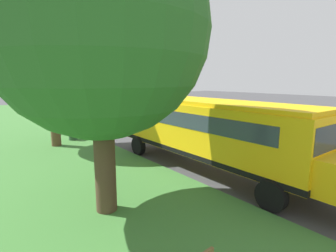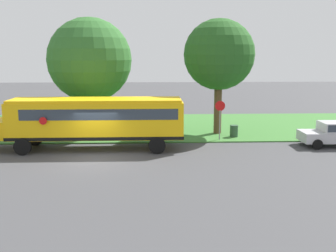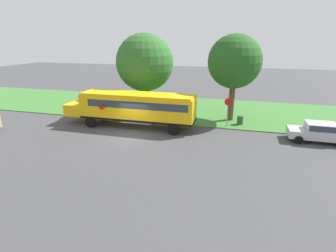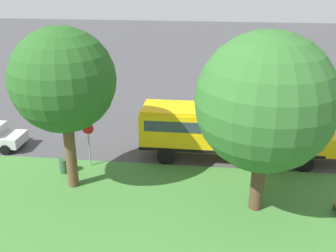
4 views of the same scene
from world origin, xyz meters
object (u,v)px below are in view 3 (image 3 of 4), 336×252
car_silver_nearest (319,131)px  park_bench (116,104)px  school_bus (135,107)px  oak_tree_roadside_mid (235,62)px  oak_tree_beside_bus (146,62)px  trash_bin (240,121)px  stop_sign (228,109)px

car_silver_nearest → park_bench: (-5.52, -20.30, -0.40)m
school_bus → oak_tree_roadside_mid: bearing=116.2°
oak_tree_beside_bus → school_bus: bearing=8.1°
park_bench → trash_bin: park_bench is taller
car_silver_nearest → stop_sign: size_ratio=1.61×
oak_tree_beside_bus → car_silver_nearest: bearing=72.8°
car_silver_nearest → trash_bin: car_silver_nearest is taller
trash_bin → oak_tree_roadside_mid: bearing=-142.9°
car_silver_nearest → park_bench: bearing=-105.2°
oak_tree_beside_bus → trash_bin: oak_tree_beside_bus is taller
car_silver_nearest → oak_tree_beside_bus: size_ratio=0.52×
school_bus → oak_tree_roadside_mid: 10.27m
oak_tree_beside_bus → oak_tree_roadside_mid: 9.37m
school_bus → oak_tree_beside_bus: (-5.31, -0.76, 3.52)m
school_bus → park_bench: school_bus is taller
oak_tree_roadside_mid → park_bench: oak_tree_roadside_mid is taller
park_bench → oak_tree_roadside_mid: bearing=83.2°
school_bus → stop_sign: (-2.08, 8.25, -0.19)m
school_bus → oak_tree_beside_bus: oak_tree_beside_bus is taller
oak_tree_beside_bus → oak_tree_roadside_mid: oak_tree_beside_bus is taller
car_silver_nearest → oak_tree_roadside_mid: (-3.92, -6.93, 4.90)m
park_bench → trash_bin: (2.79, 14.27, -0.02)m
oak_tree_beside_bus → oak_tree_roadside_mid: size_ratio=1.02×
school_bus → trash_bin: bearing=107.7°
oak_tree_beside_bus → stop_sign: 10.27m
car_silver_nearest → park_bench: 21.04m
park_bench → trash_bin: 14.54m
stop_sign → park_bench: bearing=-105.9°
park_bench → car_silver_nearest: bearing=74.8°
car_silver_nearest → oak_tree_beside_bus: oak_tree_beside_bus is taller
school_bus → park_bench: (-5.80, -4.83, -1.45)m
car_silver_nearest → trash_bin: size_ratio=4.89×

